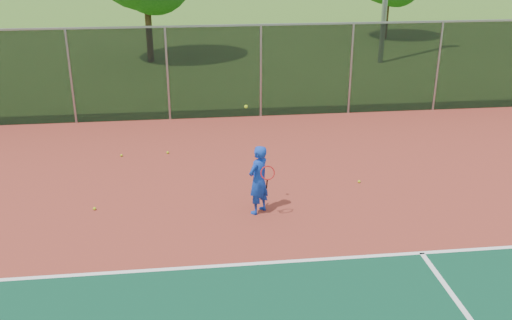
{
  "coord_description": "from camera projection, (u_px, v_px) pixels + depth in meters",
  "views": [
    {
      "loc": [
        -2.29,
        -6.06,
        5.83
      ],
      "look_at": [
        -0.98,
        5.0,
        1.3
      ],
      "focal_mm": 40.0,
      "sensor_mm": 36.0,
      "label": 1
    }
  ],
  "objects": [
    {
      "name": "practice_ball_0",
      "position": [
        121.0,
        155.0,
        15.64
      ],
      "size": [
        0.07,
        0.07,
        0.07
      ],
      "primitive_type": "sphere",
      "color": "#AEC817",
      "rests_on": "court_apron"
    },
    {
      "name": "court_apron",
      "position": [
        333.0,
        291.0,
        9.85
      ],
      "size": [
        30.0,
        20.0,
        0.02
      ],
      "primitive_type": "cube",
      "color": "maroon",
      "rests_on": "ground"
    },
    {
      "name": "practice_ball_3",
      "position": [
        359.0,
        182.0,
        14.02
      ],
      "size": [
        0.07,
        0.07,
        0.07
      ],
      "primitive_type": "sphere",
      "color": "#AEC817",
      "rests_on": "court_apron"
    },
    {
      "name": "tennis_player",
      "position": [
        258.0,
        180.0,
        12.29
      ],
      "size": [
        0.67,
        0.74,
        2.44
      ],
      "color": "#1239B1",
      "rests_on": "court_apron"
    },
    {
      "name": "fence_back",
      "position": [
        261.0,
        70.0,
        18.47
      ],
      "size": [
        30.0,
        0.06,
        3.03
      ],
      "color": "black",
      "rests_on": "court_apron"
    },
    {
      "name": "practice_ball_2",
      "position": [
        168.0,
        152.0,
        15.84
      ],
      "size": [
        0.07,
        0.07,
        0.07
      ],
      "primitive_type": "sphere",
      "color": "#AEC817",
      "rests_on": "court_apron"
    },
    {
      "name": "practice_ball_1",
      "position": [
        94.0,
        209.0,
        12.67
      ],
      "size": [
        0.07,
        0.07,
        0.07
      ],
      "primitive_type": "sphere",
      "color": "#AEC817",
      "rests_on": "court_apron"
    }
  ]
}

